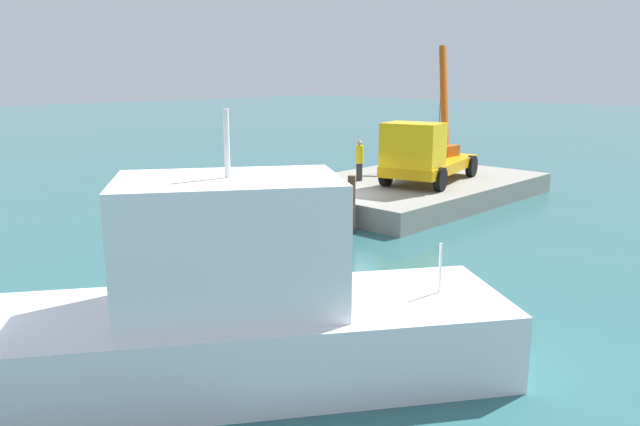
# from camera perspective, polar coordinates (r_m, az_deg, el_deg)

# --- Properties ---
(ground) EXTENTS (200.00, 200.00, 0.00)m
(ground) POSITION_cam_1_polar(r_m,az_deg,el_deg) (24.90, 1.73, -0.28)
(ground) COLOR #2D6066
(dock) EXTENTS (12.16, 7.78, 0.90)m
(dock) POSITION_cam_1_polar(r_m,az_deg,el_deg) (28.67, 8.56, 2.26)
(dock) COLOR gray
(dock) RESTS_ON ground
(crane_truck) EXTENTS (7.66, 4.55, 6.16)m
(crane_truck) POSITION_cam_1_polar(r_m,az_deg,el_deg) (27.31, 9.71, 5.54)
(crane_truck) COLOR orange
(crane_truck) RESTS_ON dock
(dock_worker) EXTENTS (0.34, 0.34, 1.83)m
(dock_worker) POSITION_cam_1_polar(r_m,az_deg,el_deg) (27.78, 3.70, 4.93)
(dock_worker) COLOR #2C2C2C
(dock_worker) RESTS_ON dock
(salvaged_car) EXTENTS (4.17, 3.58, 2.94)m
(salvaged_car) POSITION_cam_1_polar(r_m,az_deg,el_deg) (22.46, -2.61, -0.01)
(salvaged_car) COLOR navy
(salvaged_car) RESTS_ON ground
(moored_yacht) EXTENTS (12.78, 10.30, 6.18)m
(moored_yacht) POSITION_cam_1_polar(r_m,az_deg,el_deg) (11.89, -18.34, -11.91)
(moored_yacht) COLOR white
(moored_yacht) RESTS_ON ground
(piling_near) EXTENTS (0.30, 0.30, 1.43)m
(piling_near) POSITION_cam_1_polar(r_m,az_deg,el_deg) (24.62, -4.30, 1.24)
(piling_near) COLOR brown
(piling_near) RESTS_ON ground
(piling_mid) EXTENTS (0.28, 0.28, 2.11)m
(piling_mid) POSITION_cam_1_polar(r_m,az_deg,el_deg) (22.04, 2.95, 0.79)
(piling_mid) COLOR brown
(piling_mid) RESTS_ON ground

